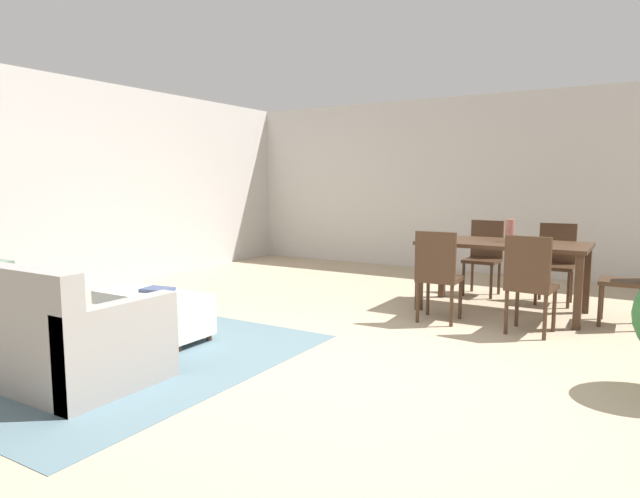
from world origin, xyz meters
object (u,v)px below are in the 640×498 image
dining_chair_head_east (632,274)px  vase_centerpiece (510,230)px  couch (20,330)px  dining_chair_far_right (556,258)px  dining_table (503,250)px  dining_chair_near_right (529,279)px  dining_chair_far_left (484,253)px  book_on_ottoman (157,290)px  dining_chair_near_left (438,271)px  ottoman_table (153,312)px

dining_chair_head_east → vase_centerpiece: vase_centerpiece is taller
couch → vase_centerpiece: bearing=54.4°
dining_chair_head_east → dining_chair_far_right: bearing=136.2°
dining_chair_far_right → vase_centerpiece: bearing=-117.4°
dining_chair_far_right → vase_centerpiece: 0.89m
dining_table → dining_chair_near_right: dining_chair_near_right is taller
dining_chair_near_right → dining_chair_far_right: bearing=90.0°
dining_chair_far_left → book_on_ottoman: 4.00m
dining_chair_near_left → dining_chair_far_right: same height
dining_chair_far_left → vase_centerpiece: (0.46, -0.79, 0.36)m
dining_chair_far_right → dining_chair_head_east: 1.10m
dining_chair_far_right → dining_chair_near_left: bearing=-118.5°
dining_chair_far_right → vase_centerpiece: size_ratio=3.81×
dining_chair_near_left → dining_chair_near_right: same height
dining_chair_near_right → dining_chair_far_right: 1.60m
dining_chair_near_right → book_on_ottoman: (-2.87, -1.78, -0.09)m
couch → dining_table: size_ratio=1.32×
dining_chair_near_left → dining_chair_far_right: bearing=61.5°
dining_chair_far_right → vase_centerpiece: vase_centerpiece is taller
dining_chair_near_left → dining_chair_far_right: (0.86, 1.59, 0.00)m
couch → vase_centerpiece: size_ratio=9.34×
ottoman_table → dining_chair_far_right: (2.87, 3.43, 0.28)m
dining_table → dining_chair_head_east: bearing=0.5°
couch → dining_chair_far_left: bearing=63.9°
ottoman_table → dining_table: bearing=47.5°
vase_centerpiece → dining_chair_far_right: bearing=62.6°
dining_table → dining_chair_head_east: size_ratio=1.86×
book_on_ottoman → dining_chair_near_right: bearing=31.8°
dining_chair_near_right → couch: bearing=-136.6°
dining_chair_far_right → dining_chair_near_right: bearing=-90.0°
couch → book_on_ottoman: (0.22, 1.14, 0.13)m
dining_chair_far_left → dining_chair_far_right: size_ratio=1.00×
vase_centerpiece → dining_chair_near_left: bearing=-119.4°
couch → dining_chair_far_left: size_ratio=2.45×
dining_chair_far_right → dining_chair_far_left: bearing=175.4°
couch → dining_chair_near_left: size_ratio=2.45×
dining_table → dining_chair_far_right: size_ratio=1.86×
vase_centerpiece → dining_chair_far_left: bearing=120.3°
dining_chair_far_left → dining_chair_near_left: bearing=-90.9°
dining_table → dining_chair_near_left: bearing=-118.0°
ottoman_table → dining_chair_far_left: (2.03, 3.50, 0.28)m
dining_chair_near_left → book_on_ottoman: (-2.01, -1.78, -0.09)m
ottoman_table → dining_chair_head_east: size_ratio=1.18×
couch → vase_centerpiece: 4.70m
book_on_ottoman → dining_chair_head_east: bearing=35.5°
ottoman_table → dining_chair_near_right: size_ratio=1.18×
dining_chair_far_left → book_on_ottoman: bearing=-120.6°
dining_chair_far_left → vase_centerpiece: vase_centerpiece is taller
dining_chair_near_right → book_on_ottoman: bearing=-148.2°
couch → dining_chair_near_left: 3.68m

